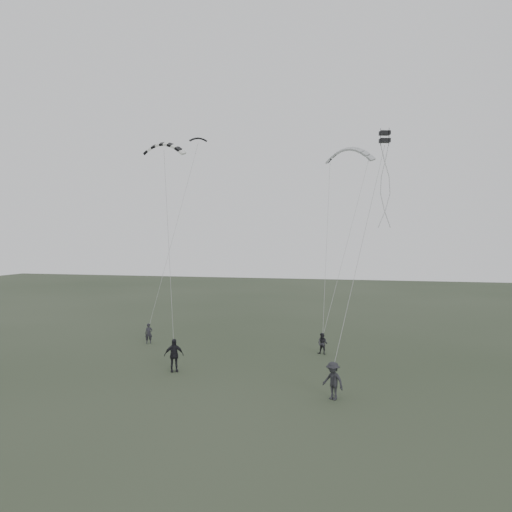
% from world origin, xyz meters
% --- Properties ---
extents(ground, '(140.00, 140.00, 0.00)m').
position_xyz_m(ground, '(0.00, 0.00, 0.00)').
color(ground, '#2B3723').
rests_on(ground, ground).
extents(flyer_left, '(0.65, 0.55, 1.51)m').
position_xyz_m(flyer_left, '(-8.22, 6.91, 0.75)').
color(flyer_left, '#232228').
rests_on(flyer_left, ground).
extents(flyer_right, '(0.84, 0.73, 1.47)m').
position_xyz_m(flyer_right, '(4.94, 6.42, 0.73)').
color(flyer_right, '#242429').
rests_on(flyer_right, ground).
extents(flyer_center, '(1.23, 1.00, 1.96)m').
position_xyz_m(flyer_center, '(-3.20, -0.10, 0.98)').
color(flyer_center, black).
rests_on(flyer_center, ground).
extents(flyer_far, '(1.39, 1.24, 1.86)m').
position_xyz_m(flyer_far, '(6.46, -3.07, 0.93)').
color(flyer_far, '#232327').
rests_on(flyer_far, ground).
extents(kite_dark_small, '(1.56, 1.05, 0.60)m').
position_xyz_m(kite_dark_small, '(-5.92, 11.58, 16.20)').
color(kite_dark_small, black).
rests_on(kite_dark_small, flyer_left).
extents(kite_pale_large, '(4.40, 2.27, 1.92)m').
position_xyz_m(kite_pale_large, '(6.12, 15.90, 15.57)').
color(kite_pale_large, '#A3A5A8').
rests_on(kite_pale_large, flyer_right).
extents(kite_striped, '(2.89, 1.55, 1.27)m').
position_xyz_m(kite_striped, '(-5.23, 3.22, 14.17)').
color(kite_striped, black).
rests_on(kite_striped, flyer_center).
extents(kite_box, '(0.71, 0.73, 0.71)m').
position_xyz_m(kite_box, '(8.89, 2.94, 13.91)').
color(kite_box, black).
rests_on(kite_box, flyer_far).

